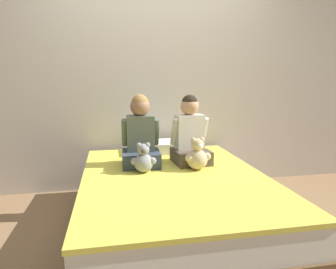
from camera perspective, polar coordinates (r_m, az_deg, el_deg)
ground_plane at (r=2.60m, az=1.12°, el=-17.56°), size 14.00×14.00×0.00m
wall_behind_bed at (r=3.36m, az=-2.73°, el=10.97°), size 8.00×0.06×2.50m
bed at (r=2.50m, az=1.14°, el=-12.83°), size 1.45×1.94×0.47m
child_on_left at (r=2.64m, az=-5.24°, el=-0.22°), size 0.34×0.33×0.62m
child_on_right at (r=2.72m, az=4.20°, el=-0.01°), size 0.35×0.35×0.62m
teddy_bear_held_by_left_child at (r=2.45m, az=-4.68°, el=-4.85°), size 0.21×0.16×0.25m
teddy_bear_held_by_right_child at (r=2.53m, az=5.61°, el=-4.11°), size 0.23×0.17×0.28m
pillow_at_headboard at (r=3.13m, az=-1.79°, el=-2.36°), size 0.56×0.33×0.11m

